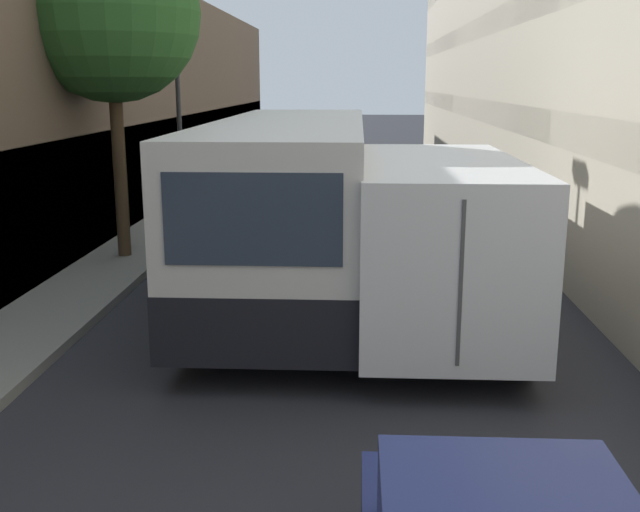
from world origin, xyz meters
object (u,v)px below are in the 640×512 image
bus (291,203)px  panel_van (278,168)px  street_lamp (176,32)px  street_tree_left (110,13)px  box_truck (431,231)px

bus → panel_van: bus is taller
street_lamp → bus: bearing=-57.9°
panel_van → street_tree_left: 10.23m
bus → street_lamp: size_ratio=1.42×
bus → street_lamp: 7.02m
box_truck → street_lamp: (-5.71, 6.81, 3.54)m
box_truck → street_lamp: 9.57m
box_truck → street_tree_left: size_ratio=1.09×
street_lamp → street_tree_left: (-0.60, -3.06, 0.20)m
bus → street_lamp: street_lamp is taller
street_tree_left → street_lamp: bearing=78.9°
box_truck → bus: bearing=146.8°
panel_van → street_lamp: street_lamp is taller
street_lamp → street_tree_left: size_ratio=1.02×
bus → panel_van: size_ratio=2.33×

